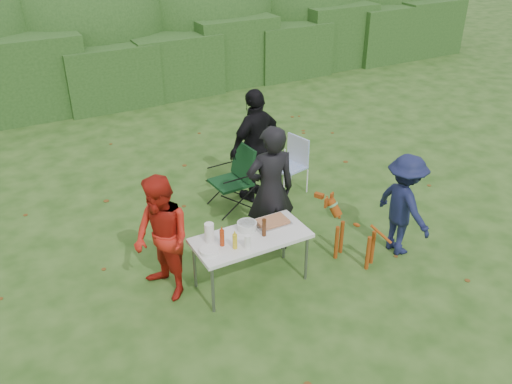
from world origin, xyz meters
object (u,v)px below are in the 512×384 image
person_cook (271,191)px  person_red_jacket (162,239)px  person_black_puffy (256,146)px  child (404,205)px  beer_bottle (264,228)px  ketchup_bottle (222,238)px  paper_towel_roll (209,233)px  dog (356,234)px  camping_chair (231,179)px  folding_table (251,240)px  mustard_bottle (235,241)px  lawn_chair (288,165)px

person_cook → person_red_jacket: size_ratio=1.15×
person_black_puffy → child: person_black_puffy is taller
child → beer_bottle: bearing=82.7°
ketchup_bottle → paper_towel_roll: paper_towel_roll is taller
child → dog: child is taller
camping_chair → folding_table: bearing=67.8°
person_black_puffy → camping_chair: bearing=-3.8°
paper_towel_roll → ketchup_bottle: bearing=-56.6°
mustard_bottle → person_cook: bearing=37.7°
folding_table → lawn_chair: size_ratio=1.58×
person_black_puffy → paper_towel_roll: person_black_puffy is taller
person_black_puffy → camping_chair: size_ratio=1.80×
dog → mustard_bottle: size_ratio=4.73×
child → dog: size_ratio=1.60×
child → beer_bottle: size_ratio=6.30×
person_red_jacket → beer_bottle: 1.28m
folding_table → ketchup_bottle: bearing=-179.5°
camping_chair → mustard_bottle: 2.28m
person_cook → child: size_ratio=1.27×
child → dog: (-0.73, 0.11, -0.31)m
child → paper_towel_roll: (-2.74, 0.51, 0.11)m
lawn_chair → paper_towel_roll: (-2.31, -1.85, 0.40)m
dog → lawn_chair: lawn_chair is taller
dog → lawn_chair: 2.27m
folding_table → ketchup_bottle: size_ratio=6.82×
person_black_puffy → dog: size_ratio=2.03×
person_red_jacket → dog: 2.67m
person_cook → child: person_cook is taller
person_cook → camping_chair: size_ratio=1.81×
ketchup_bottle → beer_bottle: 0.57m
person_black_puffy → mustard_bottle: bearing=39.1°
child → camping_chair: bearing=35.7°
person_black_puffy → camping_chair: person_black_puffy is taller
person_cook → paper_towel_roll: person_cook is taller
person_cook → lawn_chair: size_ratio=2.04×
ketchup_bottle → folding_table: bearing=0.5°
person_black_puffy → beer_bottle: 2.34m
camping_chair → lawn_chair: (1.15, 0.09, -0.06)m
lawn_chair → ketchup_bottle: size_ratio=4.30×
mustard_bottle → ketchup_bottle: size_ratio=0.91×
dog → mustard_bottle: (-1.81, 0.12, 0.39)m
child → lawn_chair: child is taller
mustard_bottle → paper_towel_roll: size_ratio=0.77×
person_cook → mustard_bottle: 1.17m
dog → person_cook: bearing=18.7°
folding_table → mustard_bottle: 0.36m
person_cook → folding_table: bearing=53.2°
lawn_chair → paper_towel_roll: bearing=25.6°
child → camping_chair: size_ratio=1.42×
ketchup_bottle → person_red_jacket: bearing=151.4°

